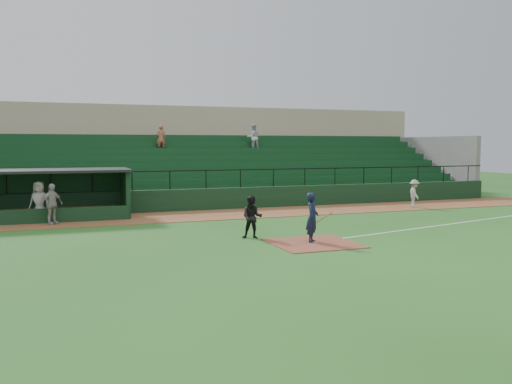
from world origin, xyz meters
name	(u,v)px	position (x,y,z in m)	size (l,w,h in m)	color
ground	(302,239)	(0.00, 0.00, 0.00)	(90.00, 90.00, 0.00)	#245A1D
warning_track	(236,214)	(0.00, 8.00, 0.01)	(40.00, 4.00, 0.03)	brown
home_plate_dirt	(313,243)	(0.00, -1.00, 0.01)	(3.00, 3.00, 0.03)	brown
foul_line	(450,224)	(8.00, 1.20, 0.01)	(18.00, 0.09, 0.01)	white
stadium_structure	(196,164)	(0.00, 16.46, 2.30)	(38.00, 13.08, 6.40)	black
dugout	(34,192)	(-9.75, 9.56, 1.33)	(8.90, 3.20, 2.42)	black
batter_at_plate	(312,218)	(0.06, -0.80, 0.92)	(1.17, 0.81, 1.85)	black
umpire	(252,217)	(-1.72, 0.80, 0.82)	(0.80, 0.62, 1.65)	black
runner	(414,193)	(10.45, 7.12, 0.82)	(1.02, 0.59, 1.59)	#AAA59F
dugout_player_a	(52,204)	(-8.95, 7.21, 0.95)	(1.08, 0.45, 1.84)	#A59F9A
dugout_player_b	(39,202)	(-9.49, 8.12, 0.98)	(0.93, 0.60, 1.89)	#9D9793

